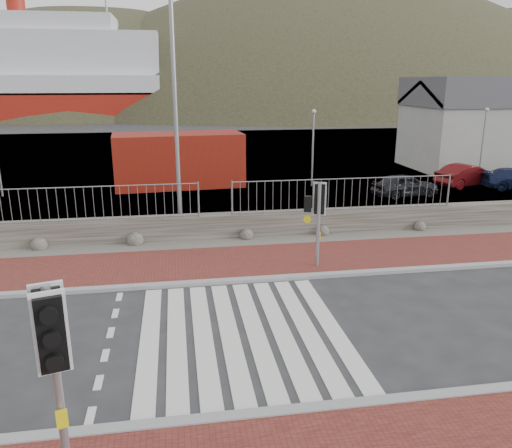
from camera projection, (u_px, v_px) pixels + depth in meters
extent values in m
plane|color=#28282B|center=(243.00, 333.00, 11.47)|extent=(220.00, 220.00, 0.00)
cube|color=brown|center=(223.00, 263.00, 15.72)|extent=(40.00, 3.00, 0.08)
cube|color=gray|center=(266.00, 414.00, 8.61)|extent=(40.00, 0.25, 0.12)
cube|color=gray|center=(228.00, 281.00, 14.30)|extent=(40.00, 0.25, 0.12)
cube|color=silver|center=(150.00, 340.00, 11.14)|extent=(0.42, 5.60, 0.01)
cube|color=silver|center=(177.00, 338.00, 11.23)|extent=(0.42, 5.60, 0.01)
cube|color=silver|center=(203.00, 336.00, 11.33)|extent=(0.42, 5.60, 0.01)
cube|color=silver|center=(230.00, 334.00, 11.42)|extent=(0.42, 5.60, 0.01)
cube|color=silver|center=(255.00, 332.00, 11.51)|extent=(0.42, 5.60, 0.01)
cube|color=silver|center=(281.00, 330.00, 11.60)|extent=(0.42, 5.60, 0.01)
cube|color=silver|center=(306.00, 328.00, 11.70)|extent=(0.42, 5.60, 0.01)
cube|color=silver|center=(330.00, 326.00, 11.79)|extent=(0.42, 5.60, 0.01)
cube|color=#59544C|center=(218.00, 244.00, 17.62)|extent=(40.00, 1.50, 0.06)
cube|color=#413C35|center=(216.00, 226.00, 18.26)|extent=(40.00, 0.60, 0.90)
cylinder|color=gray|center=(74.00, 187.00, 16.93)|extent=(8.40, 0.04, 0.04)
cylinder|color=gray|center=(199.00, 200.00, 17.74)|extent=(0.07, 0.07, 1.20)
cylinder|color=gray|center=(345.00, 179.00, 18.40)|extent=(8.40, 0.04, 0.04)
cylinder|color=gray|center=(232.00, 199.00, 17.92)|extent=(0.07, 0.07, 1.20)
cylinder|color=gray|center=(448.00, 191.00, 19.22)|extent=(0.07, 0.07, 1.20)
cube|color=#4C4C4F|center=(193.00, 157.00, 37.92)|extent=(120.00, 40.00, 0.50)
cube|color=#3F4C54|center=(183.00, 121.00, 71.12)|extent=(220.00, 50.00, 0.05)
cube|color=silver|center=(52.00, 55.00, 70.59)|extent=(30.00, 12.00, 6.00)
cube|color=silver|center=(49.00, 25.00, 69.48)|extent=(18.00, 10.00, 2.50)
cylinder|color=maroon|center=(16.00, 5.00, 68.17)|extent=(2.40, 2.40, 3.00)
cube|color=#9E9E99|center=(502.00, 137.00, 32.86)|extent=(12.00, 6.00, 4.00)
cube|color=#4C4C51|center=(508.00, 91.00, 32.06)|extent=(12.20, 6.20, 1.80)
ellipsoid|color=#272F1C|center=(108.00, 215.00, 98.07)|extent=(106.40, 68.40, 76.00)
ellipsoid|color=#272F1C|center=(327.00, 234.00, 106.66)|extent=(140.00, 90.00, 100.00)
cylinder|color=gray|center=(58.00, 389.00, 6.80)|extent=(0.12, 0.12, 3.08)
cube|color=yellow|center=(61.00, 413.00, 6.91)|extent=(0.17, 0.13, 0.24)
cube|color=black|center=(50.00, 328.00, 6.54)|extent=(0.49, 0.37, 1.15)
sphere|color=#0CE53F|center=(53.00, 350.00, 6.64)|extent=(0.16, 0.16, 0.16)
cylinder|color=gray|center=(318.00, 226.00, 15.07)|extent=(0.11, 0.11, 2.70)
cube|color=yellow|center=(318.00, 237.00, 15.17)|extent=(0.15, 0.12, 0.21)
cube|color=black|center=(319.00, 200.00, 14.85)|extent=(0.45, 0.36, 1.01)
sphere|color=#0CE53F|center=(319.00, 209.00, 14.93)|extent=(0.14, 0.14, 0.14)
cube|color=black|center=(308.00, 204.00, 14.96)|extent=(0.26, 0.22, 0.48)
cylinder|color=gray|center=(176.00, 114.00, 17.72)|extent=(0.16, 0.16, 8.88)
cube|color=maroon|center=(179.00, 160.00, 27.12)|extent=(7.08, 3.45, 2.86)
imported|color=black|center=(405.00, 185.00, 24.86)|extent=(3.51, 1.84, 1.14)
imported|color=#4E0B0D|center=(467.00, 175.00, 27.22)|extent=(3.90, 2.31, 1.22)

